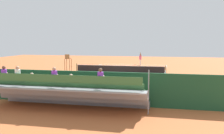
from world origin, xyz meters
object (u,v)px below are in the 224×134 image
at_px(tennis_ball_near, 139,66).
at_px(courtside_bench, 112,93).
at_px(tennis_net, 120,69).
at_px(tennis_racket, 137,65).
at_px(umpire_chair, 68,61).
at_px(equipment_bag, 83,98).
at_px(tennis_player, 140,58).
at_px(bleacher_stand, 65,92).

bearing_deg(tennis_ball_near, courtside_bench, 92.44).
bearing_deg(tennis_net, tennis_racket, -92.86).
xyz_separation_m(umpire_chair, equipment_bag, (-6.40, 13.40, -1.13)).
bearing_deg(courtside_bench, tennis_net, -81.32).
xyz_separation_m(umpire_chair, tennis_ball_near, (-7.28, -8.94, -1.28)).
xyz_separation_m(equipment_bag, tennis_ball_near, (-0.88, -22.33, -0.15)).
distance_m(tennis_net, courtside_bench, 13.43).
bearing_deg(tennis_player, courtside_bench, 92.13).
height_order(bleacher_stand, umpire_chair, bleacher_stand).
bearing_deg(tennis_net, equipment_bag, 90.84).
bearing_deg(equipment_bag, umpire_chair, -64.47).
relative_size(tennis_net, equipment_bag, 11.44).
height_order(bleacher_stand, tennis_player, bleacher_stand).
height_order(tennis_net, umpire_chair, umpire_chair).
xyz_separation_m(tennis_net, tennis_player, (-1.14, -10.50, 0.51)).
distance_m(bleacher_stand, equipment_bag, 2.20).
bearing_deg(tennis_player, tennis_ball_near, 87.82).
bearing_deg(tennis_ball_near, tennis_net, 83.10).
xyz_separation_m(umpire_chair, courtside_bench, (-8.23, 13.27, -0.76)).
height_order(umpire_chair, courtside_bench, umpire_chair).
relative_size(equipment_bag, tennis_ball_near, 13.64).
distance_m(bleacher_stand, tennis_racket, 26.38).
bearing_deg(umpire_chair, equipment_bag, 115.53).
bearing_deg(umpire_chair, bleacher_stand, 111.29).
bearing_deg(umpire_chair, tennis_racket, -121.64).
bearing_deg(umpire_chair, tennis_net, -179.97).
height_order(courtside_bench, equipment_bag, courtside_bench).
distance_m(tennis_net, umpire_chair, 6.25).
relative_size(courtside_bench, tennis_player, 0.93).
relative_size(tennis_net, tennis_racket, 17.59).
relative_size(umpire_chair, courtside_bench, 1.19).
xyz_separation_m(equipment_bag, tennis_racket, (-0.35, -24.34, -0.16)).
distance_m(umpire_chair, tennis_racket, 12.93).
relative_size(bleacher_stand, umpire_chair, 4.23).
xyz_separation_m(tennis_player, tennis_ball_near, (0.06, 1.56, -0.98)).
xyz_separation_m(umpire_chair, tennis_racket, (-6.75, -10.95, -1.30)).
height_order(bleacher_stand, courtside_bench, bleacher_stand).
height_order(tennis_net, tennis_racket, tennis_net).
bearing_deg(bleacher_stand, tennis_racket, -91.62).
bearing_deg(courtside_bench, equipment_bag, 4.02).
distance_m(bleacher_stand, courtside_bench, 3.11).
distance_m(equipment_bag, tennis_racket, 24.35).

